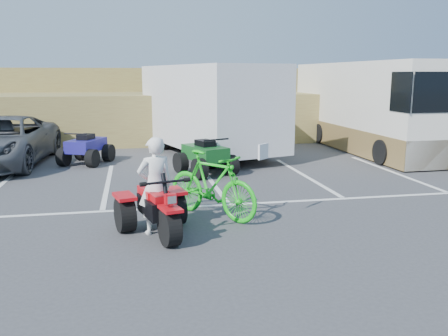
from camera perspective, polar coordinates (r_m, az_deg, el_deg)
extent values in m
plane|color=#3C3C3F|center=(8.16, 4.07, -8.91)|extent=(100.00, 100.00, 0.00)
cube|color=white|center=(12.73, -13.80, -1.83)|extent=(0.12, 5.00, 0.01)
cube|color=white|center=(12.87, -1.71, -1.37)|extent=(0.12, 5.00, 0.01)
cube|color=white|center=(13.56, 9.62, -0.87)|extent=(0.12, 5.00, 0.01)
cube|color=white|center=(14.72, 19.51, -0.41)|extent=(0.12, 5.00, 0.01)
cube|color=white|center=(10.39, 0.63, -4.43)|extent=(28.00, 0.12, 0.01)
cube|color=olive|center=(21.57, -5.64, 6.35)|extent=(40.00, 6.00, 2.00)
cube|color=olive|center=(24.99, -6.47, 9.29)|extent=(40.00, 4.00, 2.20)
imported|color=white|center=(8.45, -8.29, -2.13)|extent=(0.72, 0.57, 1.74)
imported|color=#14BF19|center=(9.36, -1.49, -2.03)|extent=(1.89, 2.08, 1.32)
imported|color=#494B51|center=(16.25, -25.17, 2.91)|extent=(3.00, 5.67, 1.52)
cube|color=silver|center=(16.88, -1.86, 7.53)|extent=(4.44, 7.16, 2.78)
cylinder|color=black|center=(17.01, -1.83, 3.04)|extent=(2.57, 1.44, 0.78)
cube|color=silver|center=(18.77, 16.79, 7.17)|extent=(2.35, 8.89, 3.19)
cube|color=brown|center=(18.88, 16.59, 3.69)|extent=(2.40, 8.89, 0.89)
cube|color=black|center=(14.99, 25.12, 8.25)|extent=(2.04, 0.05, 1.15)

